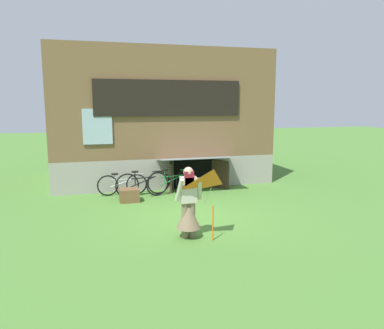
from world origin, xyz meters
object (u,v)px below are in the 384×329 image
(bicycle_silver, at_px, (122,184))
(bicycle_black, at_px, (143,183))
(kite, at_px, (214,186))
(person, at_px, (188,208))
(bicycle_green, at_px, (172,182))
(wooden_crate, at_px, (129,195))

(bicycle_silver, bearing_deg, bicycle_black, -19.23)
(bicycle_black, height_order, bicycle_silver, bicycle_black)
(kite, height_order, bicycle_black, kite)
(bicycle_black, bearing_deg, kite, -88.98)
(person, bearing_deg, bicycle_green, 104.56)
(person, bearing_deg, bicycle_silver, 125.79)
(person, bearing_deg, kite, -27.84)
(bicycle_green, height_order, bicycle_black, bicycle_green)
(kite, bearing_deg, bicycle_green, 88.97)
(bicycle_green, relative_size, bicycle_black, 0.99)
(bicycle_silver, relative_size, wooden_crate, 2.76)
(person, bearing_deg, wooden_crate, 127.05)
(person, distance_m, bicycle_silver, 4.31)
(kite, distance_m, wooden_crate, 4.16)
(bicycle_green, xyz_separation_m, bicycle_black, (-0.92, -0.01, -0.00))
(bicycle_silver, height_order, wooden_crate, bicycle_silver)
(bicycle_black, bearing_deg, bicycle_green, -9.28)
(person, xyz_separation_m, kite, (0.40, -0.47, 0.57))
(wooden_crate, bearing_deg, person, -74.49)
(bicycle_silver, distance_m, wooden_crate, 0.86)
(kite, bearing_deg, bicycle_silver, 107.49)
(bicycle_green, bearing_deg, bicycle_black, 165.90)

